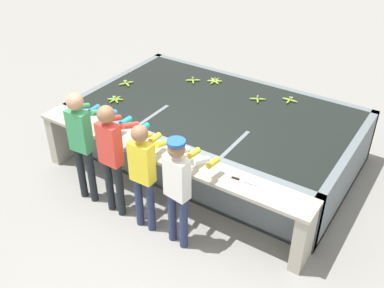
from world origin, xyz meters
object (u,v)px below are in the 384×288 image
Objects in this scene: knife_0 at (241,180)px; banana_bunch_floating_1 at (193,80)px; banana_bunch_floating_5 at (115,99)px; worker_1 at (112,150)px; worker_2 at (144,168)px; banana_bunch_floating_0 at (290,100)px; worker_3 at (179,183)px; banana_bunch_floating_2 at (126,83)px; banana_bunch_floating_3 at (215,81)px; banana_bunch_floating_4 at (258,99)px; worker_0 at (82,137)px.

banana_bunch_floating_1 is at bearing 134.82° from knife_0.
banana_bunch_floating_1 and banana_bunch_floating_5 have the same top height.
banana_bunch_floating_5 is at bearing 130.39° from worker_1.
worker_2 is 6.63× the size of banana_bunch_floating_1.
banana_bunch_floating_1 is at bearing -172.14° from banana_bunch_floating_0.
worker_3 is at bearing -94.61° from banana_bunch_floating_0.
banana_bunch_floating_5 is at bearing -66.76° from banana_bunch_floating_2.
banana_bunch_floating_3 is at bearing 102.58° from worker_2.
banana_bunch_floating_2 and banana_bunch_floating_5 have the same top height.
banana_bunch_floating_4 is (-0.23, 2.65, -0.05)m from worker_3.
worker_1 is 2.84m from banana_bunch_floating_3.
worker_2 reaches higher than banana_bunch_floating_2.
banana_bunch_floating_4 is at bearing -12.18° from banana_bunch_floating_3.
worker_1 is 6.65× the size of banana_bunch_floating_2.
banana_bunch_floating_2 is 0.63m from banana_bunch_floating_5.
banana_bunch_floating_4 is at bearing 110.82° from knife_0.
worker_0 is 6.60× the size of banana_bunch_floating_4.
banana_bunch_floating_0 and banana_bunch_floating_2 have the same top height.
worker_0 is at bearing -118.51° from banana_bunch_floating_4.
banana_bunch_floating_5 is at bearing 141.53° from worker_2.
worker_3 is 3.09m from banana_bunch_floating_3.
banana_bunch_floating_1 is (-1.54, 2.67, -0.05)m from worker_3.
knife_0 is at bearing -81.94° from banana_bunch_floating_0.
banana_bunch_floating_4 is (2.23, 0.74, 0.00)m from banana_bunch_floating_2.
banana_bunch_floating_0 is (1.34, 2.89, -0.12)m from worker_1.
worker_0 is 1.10m from worker_2.
banana_bunch_floating_2 is at bearing -143.37° from banana_bunch_floating_3.
worker_0 is at bearing -92.58° from banana_bunch_floating_1.
banana_bunch_floating_4 is (0.87, 2.63, -0.12)m from worker_1.
worker_2 is at bearing -69.71° from banana_bunch_floating_1.
banana_bunch_floating_1 is 1.50m from banana_bunch_floating_5.
worker_1 reaches higher than banana_bunch_floating_2.
knife_0 is at bearing 17.43° from worker_1.
worker_1 is 1.72m from banana_bunch_floating_5.
knife_0 is at bearing -15.70° from banana_bunch_floating_5.
worker_2 reaches higher than banana_bunch_floating_4.
worker_1 is at bearing -162.57° from knife_0.
worker_0 reaches higher than banana_bunch_floating_0.
banana_bunch_floating_3 is (-1.42, -0.05, -0.00)m from banana_bunch_floating_0.
worker_3 reaches higher than banana_bunch_floating_1.
banana_bunch_floating_5 is at bearing 164.30° from knife_0.
worker_2 is at bearing -105.22° from banana_bunch_floating_0.
banana_bunch_floating_3 is 1.00× the size of banana_bunch_floating_5.
worker_1 is 6.52× the size of banana_bunch_floating_4.
banana_bunch_floating_3 is 1.06× the size of banana_bunch_floating_4.
banana_bunch_floating_3 is at bearing 28.71° from banana_bunch_floating_1.
worker_0 reaches higher than banana_bunch_floating_4.
banana_bunch_floating_3 is at bearing 91.75° from worker_1.
worker_2 is 2.12m from banana_bunch_floating_5.
worker_3 is 2.92m from banana_bunch_floating_0.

